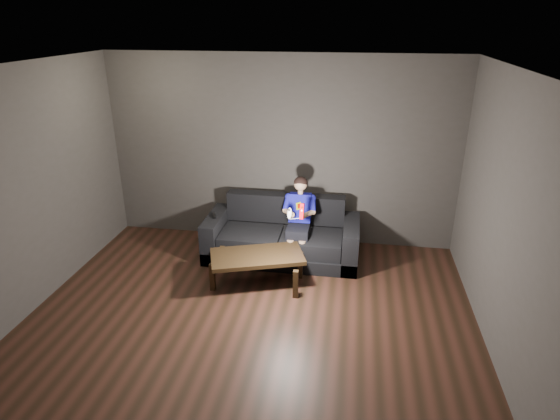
# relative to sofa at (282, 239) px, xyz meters

# --- Properties ---
(floor) EXTENTS (5.00, 5.00, 0.00)m
(floor) POSITION_rel_sofa_xyz_m (-0.12, -1.91, -0.26)
(floor) COLOR black
(floor) RESTS_ON ground
(back_wall) EXTENTS (5.00, 0.04, 2.70)m
(back_wall) POSITION_rel_sofa_xyz_m (-0.12, 0.59, 1.09)
(back_wall) COLOR #3D3A36
(back_wall) RESTS_ON ground
(right_wall) EXTENTS (0.04, 5.00, 2.70)m
(right_wall) POSITION_rel_sofa_xyz_m (2.38, -1.91, 1.09)
(right_wall) COLOR #3D3A36
(right_wall) RESTS_ON ground
(ceiling) EXTENTS (5.00, 5.00, 0.02)m
(ceiling) POSITION_rel_sofa_xyz_m (-0.12, -1.91, 2.44)
(ceiling) COLOR white
(ceiling) RESTS_ON back_wall
(sofa) EXTENTS (2.09, 0.90, 0.81)m
(sofa) POSITION_rel_sofa_xyz_m (0.00, 0.00, 0.00)
(sofa) COLOR black
(sofa) RESTS_ON floor
(child) EXTENTS (0.44, 0.54, 1.08)m
(child) POSITION_rel_sofa_xyz_m (0.24, -0.06, 0.43)
(child) COLOR black
(child) RESTS_ON sofa
(wii_remote_red) EXTENTS (0.06, 0.08, 0.20)m
(wii_remote_red) POSITION_rel_sofa_xyz_m (0.32, -0.47, 0.64)
(wii_remote_red) COLOR red
(wii_remote_red) RESTS_ON child
(nunchuk_white) EXTENTS (0.07, 0.10, 0.15)m
(nunchuk_white) POSITION_rel_sofa_xyz_m (0.16, -0.47, 0.59)
(nunchuk_white) COLOR white
(nunchuk_white) RESTS_ON child
(wii_remote_black) EXTENTS (0.08, 0.16, 0.03)m
(wii_remote_black) POSITION_rel_sofa_xyz_m (-0.94, -0.08, 0.32)
(wii_remote_black) COLOR black
(wii_remote_black) RESTS_ON sofa
(coffee_table) EXTENTS (1.25, 0.90, 0.41)m
(coffee_table) POSITION_rel_sofa_xyz_m (-0.19, -0.78, 0.09)
(coffee_table) COLOR black
(coffee_table) RESTS_ON floor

